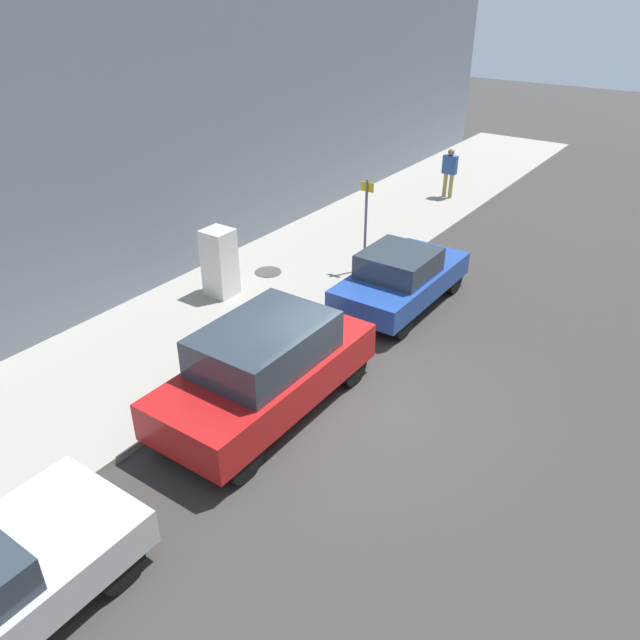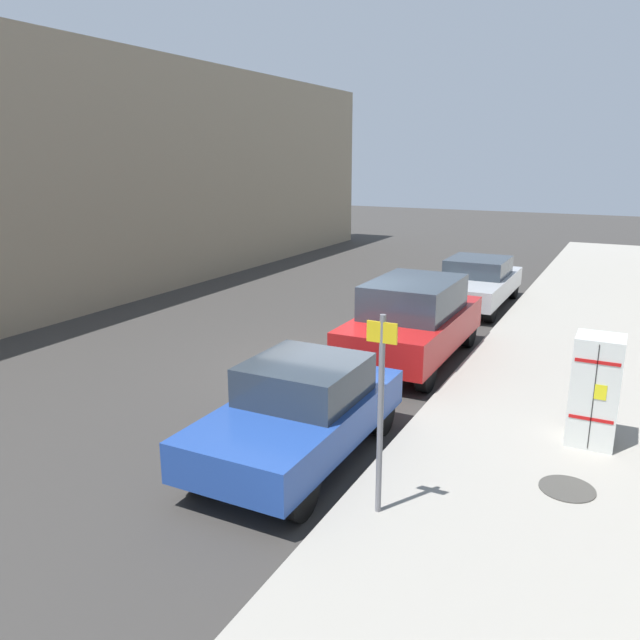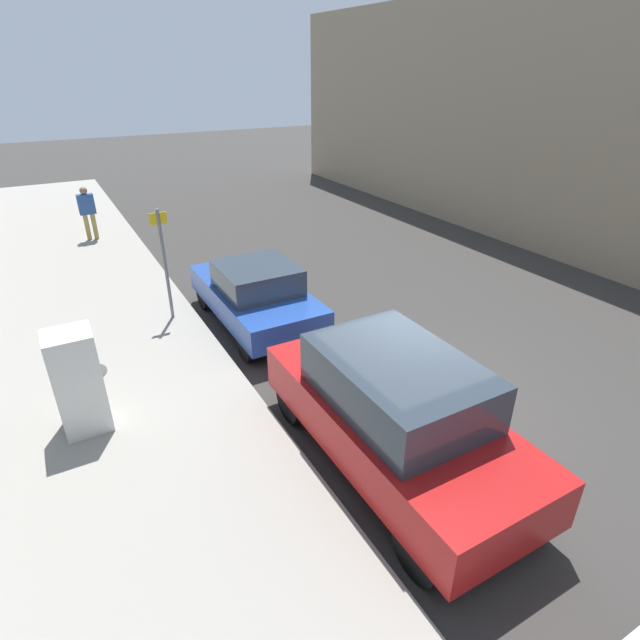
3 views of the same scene
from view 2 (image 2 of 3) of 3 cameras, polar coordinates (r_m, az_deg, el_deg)
The scene contains 9 objects.
ground_plane at distance 13.08m, azimuth 1.69°, elevation -4.30°, with size 80.00×80.00×0.00m, color #383533.
sidewalk_slab at distance 11.98m, azimuth 21.43°, elevation -6.86°, with size 4.23×44.00×0.13m, color #9E998E.
building_facade_across at distance 18.32m, azimuth -25.93°, elevation 11.39°, with size 2.26×37.40×7.31m, color tan.
discarded_refrigerator at distance 10.01m, azimuth 23.84°, elevation -5.90°, with size 0.66×0.65×1.65m.
manhole_cover at distance 8.87m, azimuth 21.66°, elevation -14.14°, with size 0.70×0.70×0.02m, color #47443F.
street_sign_post at distance 7.26m, azimuth 5.56°, elevation -7.73°, with size 0.36×0.07×2.44m.
parked_sedan_silver at distance 18.73m, azimuth 14.08°, elevation 3.42°, with size 1.86×4.45×1.40m.
parked_suv_red at distance 13.34m, azimuth 8.52°, elevation 0.03°, with size 1.88×4.44×1.77m.
parked_hatchback_blue at distance 9.04m, azimuth -1.80°, elevation -8.28°, with size 1.75×3.87×1.45m.
Camera 2 is at (-5.25, 11.19, 4.28)m, focal length 35.00 mm.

